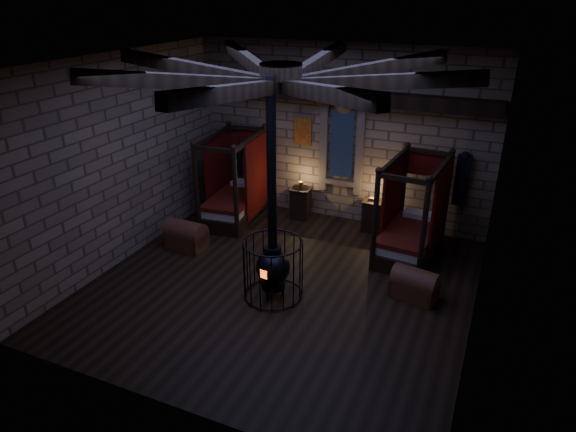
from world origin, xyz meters
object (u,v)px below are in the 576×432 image
at_px(trunk_left, 186,236).
at_px(trunk_right, 415,285).
at_px(bed_right, 411,232).
at_px(stove, 273,265).
at_px(bed_left, 235,198).

distance_m(trunk_left, trunk_right, 5.02).
relative_size(trunk_left, trunk_right, 0.98).
xyz_separation_m(bed_right, trunk_right, (0.43, -1.66, -0.25)).
bearing_deg(trunk_left, trunk_right, 2.64).
distance_m(trunk_right, stove, 2.65).
distance_m(bed_left, stove, 3.73).
distance_m(bed_left, trunk_left, 1.88).
relative_size(trunk_left, stove, 0.22).
height_order(bed_left, stove, stove).
xyz_separation_m(bed_right, trunk_left, (-4.59, -1.66, -0.24)).
bearing_deg(bed_left, trunk_left, -102.64).
distance_m(bed_left, bed_right, 4.38).
bearing_deg(stove, trunk_left, 168.92).
relative_size(trunk_right, stove, 0.22).
relative_size(bed_left, trunk_right, 2.34).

